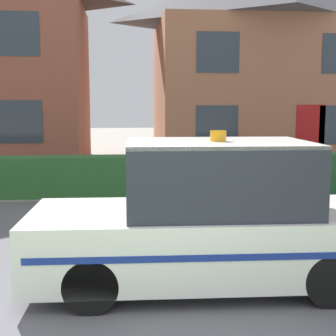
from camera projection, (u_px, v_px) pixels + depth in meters
name	position (u px, v px, depth m)	size (l,w,h in m)	color
road_strip	(148.00, 244.00, 7.10)	(28.00, 6.66, 0.01)	#5B5B60
garden_hedge	(162.00, 175.00, 10.99)	(11.59, 0.70, 0.92)	#2D662D
police_car	(208.00, 219.00, 5.41)	(4.02, 1.72, 1.80)	black
house_right	(257.00, 62.00, 17.93)	(7.97, 5.79, 7.31)	#A86B4C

